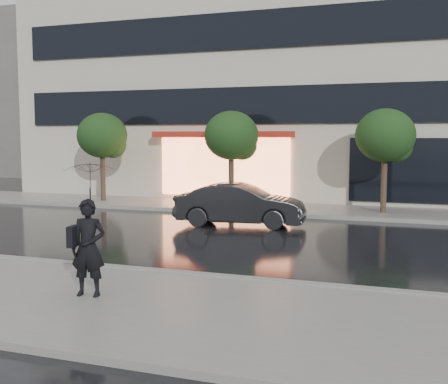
% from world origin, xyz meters
% --- Properties ---
extents(ground, '(120.00, 120.00, 0.00)m').
position_xyz_m(ground, '(0.00, 0.00, 0.00)').
color(ground, black).
rests_on(ground, ground).
extents(sidewalk_near, '(60.00, 4.50, 0.12)m').
position_xyz_m(sidewalk_near, '(0.00, -3.25, 0.06)').
color(sidewalk_near, slate).
rests_on(sidewalk_near, ground).
extents(sidewalk_far, '(60.00, 3.50, 0.12)m').
position_xyz_m(sidewalk_far, '(0.00, 10.25, 0.06)').
color(sidewalk_far, slate).
rests_on(sidewalk_far, ground).
extents(curb_near, '(60.00, 0.25, 0.14)m').
position_xyz_m(curb_near, '(0.00, -1.00, 0.07)').
color(curb_near, gray).
rests_on(curb_near, ground).
extents(curb_far, '(60.00, 0.25, 0.14)m').
position_xyz_m(curb_far, '(0.00, 8.50, 0.07)').
color(curb_far, gray).
rests_on(curb_far, ground).
extents(office_building, '(30.00, 12.76, 18.00)m').
position_xyz_m(office_building, '(-0.00, 17.97, 9.00)').
color(office_building, '#BEB5A1').
rests_on(office_building, ground).
extents(bg_building_left, '(14.00, 10.00, 12.00)m').
position_xyz_m(bg_building_left, '(-28.00, 26.00, 6.00)').
color(bg_building_left, '#59544F').
rests_on(bg_building_left, ground).
extents(tree_far_west, '(2.20, 2.20, 3.99)m').
position_xyz_m(tree_far_west, '(-8.94, 10.03, 2.92)').
color(tree_far_west, '#33261C').
rests_on(tree_far_west, ground).
extents(tree_mid_west, '(2.20, 2.20, 3.99)m').
position_xyz_m(tree_mid_west, '(-2.94, 10.03, 2.92)').
color(tree_mid_west, '#33261C').
rests_on(tree_mid_west, ground).
extents(tree_mid_east, '(2.20, 2.20, 3.99)m').
position_xyz_m(tree_mid_east, '(3.06, 10.03, 2.92)').
color(tree_mid_east, '#33261C').
rests_on(tree_mid_east, ground).
extents(parked_car, '(4.40, 1.91, 1.41)m').
position_xyz_m(parked_car, '(-1.33, 6.00, 0.70)').
color(parked_car, black).
rests_on(parked_car, ground).
extents(pedestrian_with_umbrella, '(1.07, 1.08, 2.41)m').
position_xyz_m(pedestrian_with_umbrella, '(-1.24, -3.11, 1.67)').
color(pedestrian_with_umbrella, black).
rests_on(pedestrian_with_umbrella, sidewalk_near).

